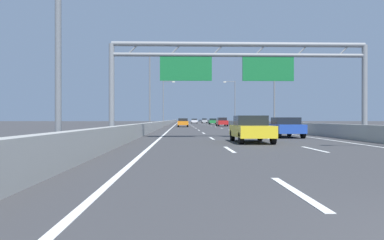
{
  "coord_description": "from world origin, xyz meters",
  "views": [
    {
      "loc": [
        -3.81,
        -2.91,
        1.28
      ],
      "look_at": [
        -1.19,
        88.4,
        1.06
      ],
      "focal_mm": 34.48,
      "sensor_mm": 36.0,
      "label": 1
    }
  ],
  "objects": [
    {
      "name": "silver_car",
      "position": [
        3.67,
        117.27,
        0.77
      ],
      "size": [
        1.71,
        4.19,
        1.53
      ],
      "color": "#A8ADB2",
      "rests_on": "ground_plane"
    },
    {
      "name": "lane_dash_left_9",
      "position": [
        -1.8,
        84.5,
        0.01
      ],
      "size": [
        0.16,
        3.0,
        0.01
      ],
      "primitive_type": "cube",
      "color": "white",
      "rests_on": "ground_plane"
    },
    {
      "name": "streetlamp_right_far",
      "position": [
        7.47,
        75.91,
        5.4
      ],
      "size": [
        2.58,
        0.28,
        9.5
      ],
      "color": "slate",
      "rests_on": "ground_plane"
    },
    {
      "name": "lane_dash_right_5",
      "position": [
        1.8,
        48.5,
        0.01
      ],
      "size": [
        0.16,
        3.0,
        0.01
      ],
      "primitive_type": "cube",
      "color": "white",
      "rests_on": "ground_plane"
    },
    {
      "name": "lane_dash_right_13",
      "position": [
        1.8,
        120.5,
        0.01
      ],
      "size": [
        0.16,
        3.0,
        0.01
      ],
      "primitive_type": "cube",
      "color": "white",
      "rests_on": "ground_plane"
    },
    {
      "name": "lane_dash_left_7",
      "position": [
        -1.8,
        66.5,
        0.01
      ],
      "size": [
        0.16,
        3.0,
        0.01
      ],
      "primitive_type": "cube",
      "color": "white",
      "rests_on": "ground_plane"
    },
    {
      "name": "edge_line_right",
      "position": [
        5.25,
        88.0,
        0.01
      ],
      "size": [
        0.16,
        176.0,
        0.01
      ],
      "primitive_type": "cube",
      "color": "white",
      "rests_on": "ground_plane"
    },
    {
      "name": "lane_dash_left_2",
      "position": [
        -1.8,
        21.5,
        0.01
      ],
      "size": [
        0.16,
        3.0,
        0.01
      ],
      "primitive_type": "cube",
      "color": "white",
      "rests_on": "ground_plane"
    },
    {
      "name": "orange_car",
      "position": [
        -3.56,
        57.93,
        0.74
      ],
      "size": [
        1.73,
        4.6,
        1.41
      ],
      "color": "orange",
      "rests_on": "ground_plane"
    },
    {
      "name": "lane_dash_left_11",
      "position": [
        -1.8,
        102.5,
        0.01
      ],
      "size": [
        0.16,
        3.0,
        0.01
      ],
      "primitive_type": "cube",
      "color": "white",
      "rests_on": "ground_plane"
    },
    {
      "name": "white_car",
      "position": [
        0.1,
        109.5,
        0.74
      ],
      "size": [
        1.84,
        4.65,
        1.43
      ],
      "color": "silver",
      "rests_on": "ground_plane"
    },
    {
      "name": "lane_dash_left_5",
      "position": [
        -1.8,
        48.5,
        0.01
      ],
      "size": [
        0.16,
        3.0,
        0.01
      ],
      "primitive_type": "cube",
      "color": "white",
      "rests_on": "ground_plane"
    },
    {
      "name": "lane_dash_right_8",
      "position": [
        1.8,
        75.5,
        0.01
      ],
      "size": [
        0.16,
        3.0,
        0.01
      ],
      "primitive_type": "cube",
      "color": "white",
      "rests_on": "ground_plane"
    },
    {
      "name": "lane_dash_right_3",
      "position": [
        1.8,
        30.5,
        0.01
      ],
      "size": [
        0.16,
        3.0,
        0.01
      ],
      "primitive_type": "cube",
      "color": "white",
      "rests_on": "ground_plane"
    },
    {
      "name": "lane_dash_right_15",
      "position": [
        1.8,
        138.5,
        0.01
      ],
      "size": [
        0.16,
        3.0,
        0.01
      ],
      "primitive_type": "cube",
      "color": "white",
      "rests_on": "ground_plane"
    },
    {
      "name": "streetlamp_left_mid",
      "position": [
        -7.47,
        42.36,
        5.4
      ],
      "size": [
        2.58,
        0.28,
        9.5
      ],
      "color": "slate",
      "rests_on": "ground_plane"
    },
    {
      "name": "lane_dash_left_6",
      "position": [
        -1.8,
        57.5,
        0.01
      ],
      "size": [
        0.16,
        3.0,
        0.01
      ],
      "primitive_type": "cube",
      "color": "white",
      "rests_on": "ground_plane"
    },
    {
      "name": "green_car",
      "position": [
        3.84,
        86.7,
        0.76
      ],
      "size": [
        1.84,
        4.27,
        1.45
      ],
      "color": "#1E7A38",
      "rests_on": "ground_plane"
    },
    {
      "name": "blue_car",
      "position": [
        3.47,
        22.88,
        0.72
      ],
      "size": [
        1.85,
        4.24,
        1.4
      ],
      "color": "#2347AD",
      "rests_on": "ground_plane"
    },
    {
      "name": "lane_dash_left_12",
      "position": [
        -1.8,
        111.5,
        0.01
      ],
      "size": [
        0.16,
        3.0,
        0.01
      ],
      "primitive_type": "cube",
      "color": "white",
      "rests_on": "ground_plane"
    },
    {
      "name": "red_car",
      "position": [
        3.52,
        63.48,
        0.79
      ],
      "size": [
        1.77,
        4.65,
        1.56
      ],
      "color": "red",
      "rests_on": "ground_plane"
    },
    {
      "name": "lane_dash_left_13",
      "position": [
        -1.8,
        120.5,
        0.01
      ],
      "size": [
        0.16,
        3.0,
        0.01
      ],
      "primitive_type": "cube",
      "color": "white",
      "rests_on": "ground_plane"
    },
    {
      "name": "lane_dash_left_3",
      "position": [
        -1.8,
        30.5,
        0.01
      ],
      "size": [
        0.16,
        3.0,
        0.01
      ],
      "primitive_type": "cube",
      "color": "white",
      "rests_on": "ground_plane"
    },
    {
      "name": "lane_dash_left_1",
      "position": [
        -1.8,
        12.5,
        0.01
      ],
      "size": [
        0.16,
        3.0,
        0.01
      ],
      "primitive_type": "cube",
      "color": "white",
      "rests_on": "ground_plane"
    },
    {
      "name": "lane_dash_right_10",
      "position": [
        1.8,
        93.5,
        0.01
      ],
      "size": [
        0.16,
        3.0,
        0.01
      ],
      "primitive_type": "cube",
      "color": "white",
      "rests_on": "ground_plane"
    },
    {
      "name": "lane_dash_right_11",
      "position": [
        1.8,
        102.5,
        0.01
      ],
      "size": [
        0.16,
        3.0,
        0.01
      ],
      "primitive_type": "cube",
      "color": "white",
      "rests_on": "ground_plane"
    },
    {
      "name": "streetlamp_left_far",
      "position": [
        -7.47,
        75.91,
        5.4
      ],
      "size": [
        2.58,
        0.28,
        9.5
      ],
      "color": "slate",
      "rests_on": "ground_plane"
    },
    {
      "name": "lane_dash_left_4",
      "position": [
        -1.8,
        39.5,
        0.01
      ],
      "size": [
        0.16,
        3.0,
        0.01
      ],
      "primitive_type": "cube",
      "color": "white",
      "rests_on": "ground_plane"
    },
    {
      "name": "lane_dash_left_14",
      "position": [
        -1.8,
        129.5,
        0.01
      ],
      "size": [
        0.16,
        3.0,
        0.01
      ],
      "primitive_type": "cube",
      "color": "white",
      "rests_on": "ground_plane"
    },
    {
      "name": "lane_dash_right_7",
      "position": [
        1.8,
        66.5,
        0.01
      ],
      "size": [
        0.16,
        3.0,
        0.01
      ],
      "primitive_type": "cube",
      "color": "white",
      "rests_on": "ground_plane"
    },
    {
      "name": "lane_dash_right_16",
      "position": [
        1.8,
        147.5,
        0.01
      ],
      "size": [
        0.16,
        3.0,
        0.01
      ],
      "primitive_type": "cube",
      "color": "white",
      "rests_on": "ground_plane"
    },
    {
      "name": "lane_dash_left_10",
      "position": [
        -1.8,
        93.5,
        0.01
      ],
      "size": [
        0.16,
        3.0,
        0.01
      ],
      "primitive_type": "cube",
      "color": "white",
      "rests_on": "ground_plane"
    },
    {
      "name": "lane_dash_right_1",
      "position": [
        1.8,
        12.5,
        0.01
      ],
      "size": [
        0.16,
        3.0,
        0.01
      ],
      "primitive_type": "cube",
      "color": "white",
      "rests_on": "ground_plane"
    },
    {
      "name": "lane_dash_left_16",
      "position": [
        -1.8,
        147.5,
        0.01
      ],
      "size": [
        0.16,
        3.0,
        0.01
      ],
      "primitive_type": "cube",
      "color": "white",
      "rests_on": "ground_plane"
    },
    {
      "name": "yellow_car",
      "position": [
        0.02,
        17.25,
        0.75
      ],
      "size": [
        1.86,
        4.24,
        1.48
      ],
      "color": "yellow",
      "rests_on": "ground_plane"
    },
    {
      "name": "lane_dash_left_17",
      "position": [
        -1.8,
        156.5,
        0.01
      ],
      "size": [
        0.16,
        3.0,
        0.01
      ],
      "primitive_type": "cube",
      "color": "white",
      "rests_on": "ground_plane"
    },
    {
      "name": "lane_dash_right_2",
      "position": [
        1.8,
        21.5,
        0.01
      ],
      "size": [
        0.16,
        3.0,
        0.01
      ],
      "primitive_type": "cube",
      "color": "white",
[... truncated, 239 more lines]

